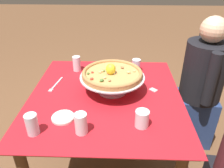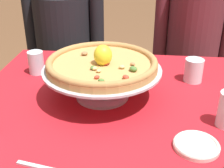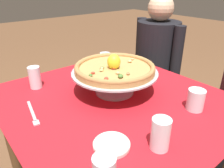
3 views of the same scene
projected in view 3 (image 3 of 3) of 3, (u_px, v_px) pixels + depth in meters
name	position (u px, v px, depth m)	size (l,w,h in m)	color
dining_table	(114.00, 117.00, 1.11)	(1.06, 0.99, 0.72)	brown
pizza_stand	(115.00, 77.00, 1.09)	(0.43, 0.43, 0.12)	#B7B7C1
pizza	(115.00, 68.00, 1.06)	(0.39, 0.39, 0.09)	tan
water_glass_front_left	(35.00, 79.00, 1.15)	(0.06, 0.06, 0.12)	white
water_glass_back_right	(195.00, 101.00, 0.95)	(0.08, 0.08, 0.10)	silver
water_glass_back_left	(105.00, 61.00, 1.42)	(0.07, 0.07, 0.10)	silver
water_glass_side_right	(160.00, 135.00, 0.73)	(0.07, 0.07, 0.12)	white
side_plate	(112.00, 144.00, 0.75)	(0.13, 0.13, 0.02)	silver
dinner_fork	(33.00, 114.00, 0.93)	(0.21, 0.06, 0.01)	#B7B7C1
sugar_packet	(149.00, 77.00, 1.29)	(0.05, 0.04, 0.01)	beige
diner_left	(155.00, 70.00, 1.84)	(0.49, 0.37, 1.15)	navy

